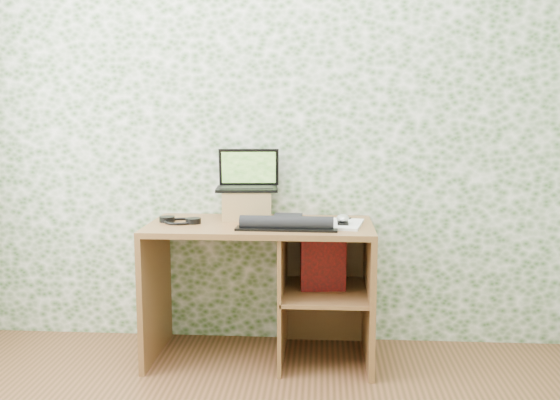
# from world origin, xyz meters

# --- Properties ---
(wall_back) EXTENTS (3.50, 0.00, 3.50)m
(wall_back) POSITION_xyz_m (0.00, 1.75, 1.30)
(wall_back) COLOR white
(wall_back) RESTS_ON ground
(desk) EXTENTS (1.20, 0.60, 0.75)m
(desk) POSITION_xyz_m (0.08, 1.47, 0.48)
(desk) COLOR brown
(desk) RESTS_ON floor
(riser) EXTENTS (0.29, 0.25, 0.16)m
(riser) POSITION_xyz_m (-0.09, 1.58, 0.83)
(riser) COLOR olive
(riser) RESTS_ON desk
(laptop) EXTENTS (0.36, 0.27, 0.23)m
(laptop) POSITION_xyz_m (-0.09, 1.62, 0.96)
(laptop) COLOR black
(laptop) RESTS_ON riser
(keyboard) EXTENTS (0.52, 0.27, 0.07)m
(keyboard) POSITION_xyz_m (0.15, 1.34, 0.78)
(keyboard) COLOR black
(keyboard) RESTS_ON desk
(headphones) EXTENTS (0.24, 0.21, 0.03)m
(headphones) POSITION_xyz_m (-0.44, 1.44, 0.76)
(headphones) COLOR black
(headphones) RESTS_ON desk
(notepad) EXTENTS (0.26, 0.33, 0.01)m
(notepad) POSITION_xyz_m (0.43, 1.42, 0.76)
(notepad) COLOR white
(notepad) RESTS_ON desk
(mouse) EXTENTS (0.07, 0.11, 0.04)m
(mouse) POSITION_xyz_m (0.44, 1.39, 0.78)
(mouse) COLOR silver
(mouse) RESTS_ON notepad
(pen) EXTENTS (0.07, 0.13, 0.01)m
(pen) POSITION_xyz_m (0.46, 1.48, 0.77)
(pen) COLOR black
(pen) RESTS_ON notepad
(red_box) EXTENTS (0.25, 0.10, 0.29)m
(red_box) POSITION_xyz_m (0.34, 1.44, 0.53)
(red_box) COLOR #9D0E0E
(red_box) RESTS_ON desk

